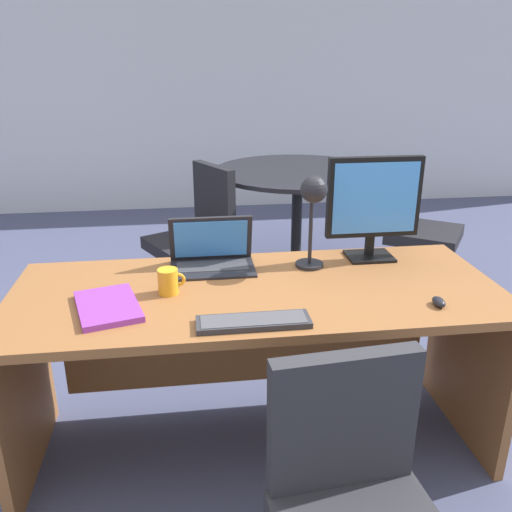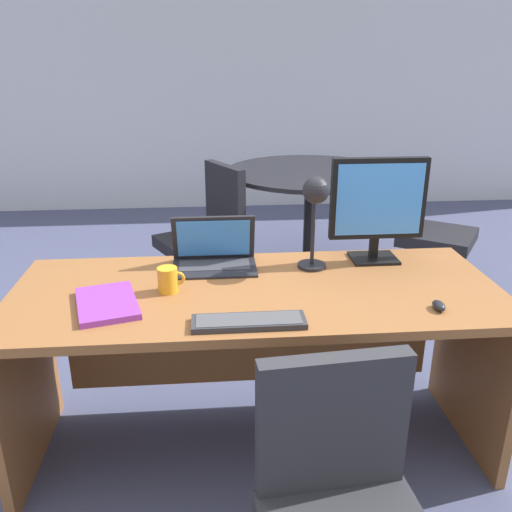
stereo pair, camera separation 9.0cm
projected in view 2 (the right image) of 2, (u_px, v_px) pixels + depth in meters
The scene contains 13 objects.
ground at pixel (238, 298), 3.73m from camera, with size 12.00×12.00×0.00m, color #474C6B.
back_wall at pixel (224, 74), 5.51m from camera, with size 10.00×0.10×2.80m, color silver.
desk at pixel (256, 330), 2.19m from camera, with size 1.90×0.77×0.75m.
monitor at pixel (378, 203), 2.27m from camera, with size 0.41×0.16×0.45m.
laptop at pixel (214, 250), 2.28m from camera, with size 0.35×0.23×0.22m.
keyboard at pixel (249, 322), 1.79m from camera, with size 0.38×0.11×0.02m.
mouse at pixel (439, 306), 1.89m from camera, with size 0.04×0.07×0.03m.
desk_lamp at pixel (315, 203), 2.15m from camera, with size 0.12×0.15×0.40m.
book at pixel (107, 303), 1.92m from camera, with size 0.28×0.35×0.02m.
coffee_mug at pixel (168, 280), 2.02m from camera, with size 0.10×0.08×0.10m.
meeting_table at pixel (310, 196), 3.99m from camera, with size 1.25×1.25×0.80m.
meeting_chair_near at pixel (428, 245), 3.66m from camera, with size 0.65×0.64×0.88m.
meeting_chair_far at pixel (206, 247), 3.62m from camera, with size 0.63×0.62×0.92m.
Camera 2 is at (-0.16, -1.88, 1.60)m, focal length 37.44 mm.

